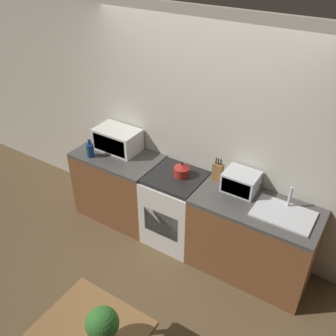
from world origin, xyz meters
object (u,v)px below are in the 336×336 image
object	(u,v)px
stove_range	(175,208)
microwave	(118,140)
toaster_oven	(241,182)
kettle	(182,170)
bottle	(90,150)

from	to	relation	value
stove_range	microwave	bearing A→B (deg)	172.54
microwave	toaster_oven	world-z (taller)	microwave
microwave	toaster_oven	distance (m)	1.58
stove_range	toaster_oven	size ratio (longest dim) A/B	2.59
kettle	bottle	size ratio (longest dim) A/B	0.79
toaster_oven	bottle	bearing A→B (deg)	-169.31
kettle	microwave	distance (m)	0.95
stove_range	microwave	size ratio (longest dim) A/B	1.70
stove_range	microwave	world-z (taller)	microwave
stove_range	microwave	xyz separation A→B (m)	(-0.89, 0.12, 0.59)
microwave	toaster_oven	bearing A→B (deg)	1.07
stove_range	toaster_oven	xyz separation A→B (m)	(0.69, 0.15, 0.56)
toaster_oven	kettle	bearing A→B (deg)	-171.14
kettle	microwave	size ratio (longest dim) A/B	0.33
stove_range	kettle	distance (m)	0.53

